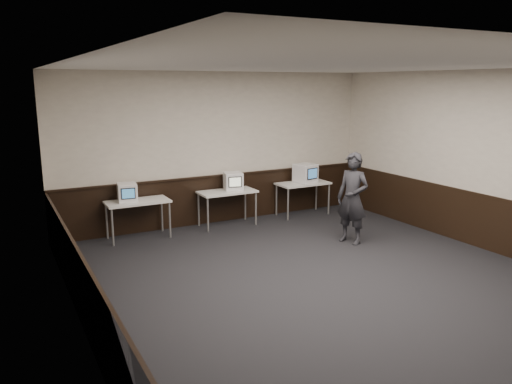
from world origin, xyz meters
TOP-DOWN VIEW (x-y plane):
  - floor at (0.00, 0.00)m, footprint 8.00×8.00m
  - ceiling at (0.00, 0.00)m, footprint 8.00×8.00m
  - back_wall at (0.00, 4.00)m, footprint 7.00×0.00m
  - left_wall at (-3.50, 0.00)m, footprint 0.00×8.00m
  - right_wall at (3.50, 0.00)m, footprint 0.00×8.00m
  - wainscot_back at (0.00, 3.98)m, footprint 6.98×0.04m
  - wainscot_left at (-3.48, 0.00)m, footprint 0.04×7.98m
  - wainscot_right at (3.48, 0.00)m, footprint 0.04×7.98m
  - wainscot_rail at (0.00, 3.96)m, footprint 6.98×0.06m
  - desk_left at (-1.90, 3.60)m, footprint 1.20×0.60m
  - desk_center at (0.00, 3.60)m, footprint 1.20×0.60m
  - desk_right at (1.90, 3.60)m, footprint 1.20×0.60m
  - emac_left at (-2.08, 3.62)m, footprint 0.40×0.42m
  - emac_center at (0.16, 3.64)m, footprint 0.46×0.47m
  - emac_right at (1.96, 3.60)m, footprint 0.50×0.52m
  - person at (1.58, 1.45)m, footprint 0.60×0.73m

SIDE VIEW (x-z plane):
  - floor at x=0.00m, z-range 0.00..0.00m
  - wainscot_back at x=0.00m, z-range 0.00..1.00m
  - wainscot_left at x=-3.48m, z-range 0.00..1.00m
  - wainscot_right at x=3.48m, z-range 0.00..1.00m
  - desk_left at x=-1.90m, z-range 0.30..1.05m
  - desk_center at x=0.00m, z-range 0.30..1.05m
  - desk_right at x=1.90m, z-range 0.30..1.05m
  - person at x=1.58m, z-range 0.00..1.72m
  - emac_left at x=-2.08m, z-range 0.75..1.10m
  - emac_center at x=0.16m, z-range 0.75..1.12m
  - emac_right at x=1.96m, z-range 0.75..1.17m
  - wainscot_rail at x=0.00m, z-range 1.00..1.04m
  - back_wall at x=0.00m, z-range -1.90..5.10m
  - left_wall at x=-3.50m, z-range -2.40..5.60m
  - right_wall at x=3.50m, z-range -2.40..5.60m
  - ceiling at x=0.00m, z-range 3.20..3.20m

